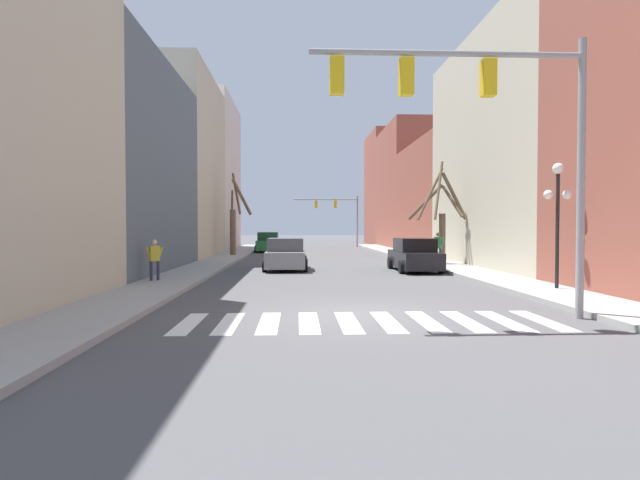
{
  "coord_description": "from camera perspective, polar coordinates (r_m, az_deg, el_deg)",
  "views": [
    {
      "loc": [
        -1.61,
        -12.34,
        2.17
      ],
      "look_at": [
        -0.09,
        20.89,
        1.3
      ],
      "focal_mm": 28.0,
      "sensor_mm": 36.0,
      "label": 1
    }
  ],
  "objects": [
    {
      "name": "ground_plane",
      "position": [
        12.64,
        4.8,
        -8.38
      ],
      "size": [
        240.0,
        240.0,
        0.0
      ],
      "primitive_type": "plane",
      "color": "#4C4C4F"
    },
    {
      "name": "car_driving_away_lane",
      "position": [
        25.36,
        -3.95,
        -1.71
      ],
      "size": [
        2.18,
        4.31,
        1.6
      ],
      "rotation": [
        0.0,
        0.0,
        -1.57
      ],
      "color": "gray",
      "rests_on": "ground_plane"
    },
    {
      "name": "street_tree_right_mid",
      "position": [
        36.86,
        -9.72,
        2.29
      ],
      "size": [
        1.73,
        2.44,
        5.94
      ],
      "color": "brown",
      "rests_on": "sidewalk_left"
    },
    {
      "name": "crosswalk_stripes",
      "position": [
        11.57,
        5.51,
        -9.29
      ],
      "size": [
        8.55,
        2.6,
        0.01
      ],
      "color": "white",
      "rests_on": "ground_plane"
    },
    {
      "name": "street_tree_left_near",
      "position": [
        28.43,
        13.69,
        2.61
      ],
      "size": [
        2.92,
        2.23,
        5.69
      ],
      "color": "brown",
      "rests_on": "sidewalk_right"
    },
    {
      "name": "building_row_right",
      "position": [
        39.18,
        15.63,
        7.48
      ],
      "size": [
        6.0,
        61.74,
        13.98
      ],
      "color": "#934C3D",
      "rests_on": "ground_plane"
    },
    {
      "name": "car_parked_right_far",
      "position": [
        43.56,
        -5.94,
        -0.31
      ],
      "size": [
        2.12,
        4.24,
        1.72
      ],
      "rotation": [
        0.0,
        0.0,
        1.57
      ],
      "color": "#236B38",
      "rests_on": "ground_plane"
    },
    {
      "name": "sidewalk_right",
      "position": [
        14.88,
        30.38,
        -6.79
      ],
      "size": [
        2.26,
        90.0,
        0.15
      ],
      "color": "#9E9E99",
      "rests_on": "ground_plane"
    },
    {
      "name": "traffic_signal_near",
      "position": [
        12.54,
        18.23,
        13.83
      ],
      "size": [
        6.49,
        0.28,
        6.57
      ],
      "color": "gray",
      "rests_on": "ground_plane"
    },
    {
      "name": "car_driving_toward_lane",
      "position": [
        24.96,
        10.73,
        -1.77
      ],
      "size": [
        2.07,
        4.54,
        1.62
      ],
      "rotation": [
        0.0,
        0.0,
        1.57
      ],
      "color": "black",
      "rests_on": "ground_plane"
    },
    {
      "name": "traffic_signal_far",
      "position": [
        55.26,
        2.06,
        3.51
      ],
      "size": [
        7.13,
        0.28,
        5.62
      ],
      "color": "gray",
      "rests_on": "ground_plane"
    },
    {
      "name": "pedestrian_on_right_sidewalk",
      "position": [
        28.18,
        13.33,
        -0.55
      ],
      "size": [
        0.64,
        0.54,
        1.75
      ],
      "rotation": [
        0.0,
        0.0,
        2.46
      ],
      "color": "#282D47",
      "rests_on": "sidewalk_right"
    },
    {
      "name": "pedestrian_crossing_street",
      "position": [
        19.85,
        -18.39,
        -1.77
      ],
      "size": [
        0.59,
        0.44,
        1.54
      ],
      "rotation": [
        0.0,
        0.0,
        0.61
      ],
      "color": "#282D47",
      "rests_on": "sidewalk_left"
    },
    {
      "name": "building_row_left",
      "position": [
        32.29,
        -18.92,
        8.53
      ],
      "size": [
        6.0,
        46.83,
        13.93
      ],
      "color": "#BCB299",
      "rests_on": "ground_plane"
    },
    {
      "name": "street_lamp_right_corner",
      "position": [
        18.19,
        25.53,
        4.21
      ],
      "size": [
        0.95,
        0.36,
        4.12
      ],
      "color": "black",
      "rests_on": "sidewalk_right"
    },
    {
      "name": "sidewalk_left",
      "position": [
        13.42,
        -23.88,
        -7.6
      ],
      "size": [
        2.26,
        90.0,
        0.15
      ],
      "color": "#9E9E99",
      "rests_on": "ground_plane"
    }
  ]
}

